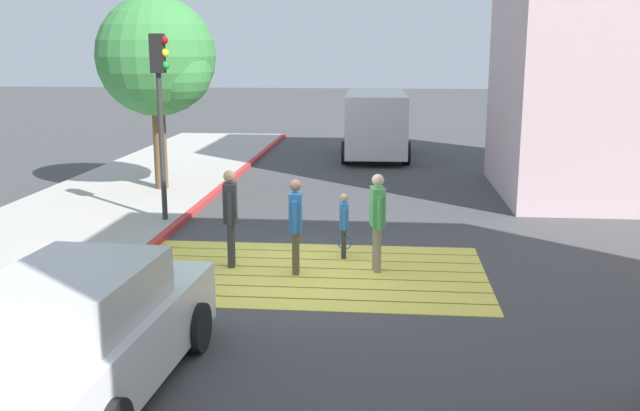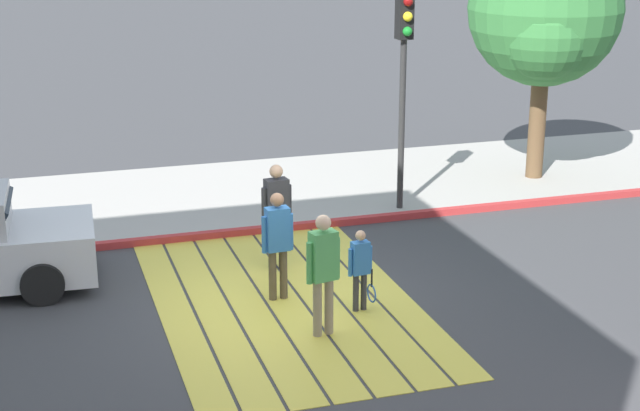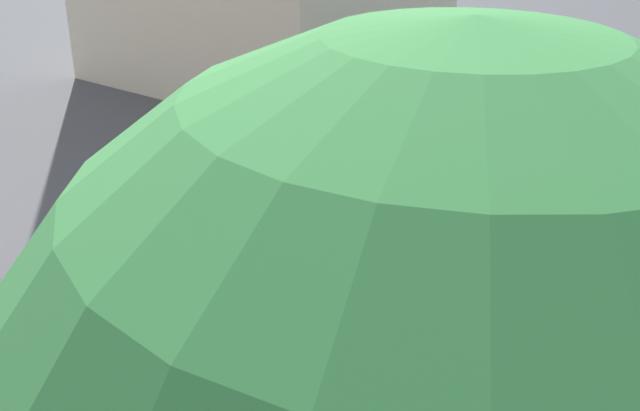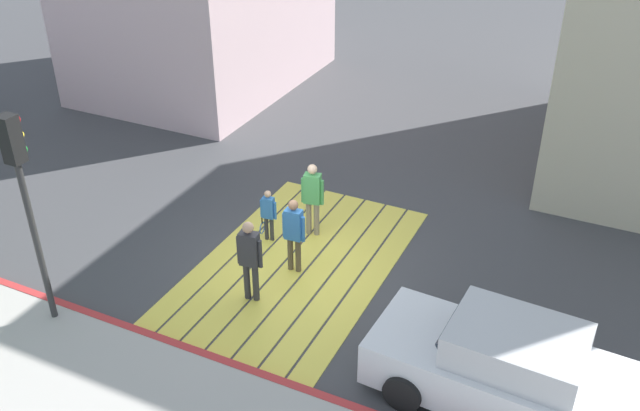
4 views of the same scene
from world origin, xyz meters
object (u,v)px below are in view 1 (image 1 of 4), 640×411
at_px(van_down_street, 376,123).
at_px(pedestrian_adult_trailing, 296,220).
at_px(street_tree, 159,60).
at_px(pedestrian_adult_side, 377,215).
at_px(traffic_light_corner, 160,90).
at_px(pedestrian_adult_lead, 230,211).
at_px(car_parked_near_curb, 84,335).
at_px(pedestrian_child_with_racket, 344,222).

distance_m(van_down_street, pedestrian_adult_trailing, 14.16).
bearing_deg(van_down_street, pedestrian_adult_trailing, -94.65).
bearing_deg(street_tree, pedestrian_adult_trailing, -56.82).
relative_size(van_down_street, pedestrian_adult_side, 2.95).
height_order(van_down_street, street_tree, street_tree).
height_order(traffic_light_corner, pedestrian_adult_lead, traffic_light_corner).
height_order(van_down_street, pedestrian_adult_side, van_down_street).
bearing_deg(pedestrian_adult_side, street_tree, 131.82).
relative_size(car_parked_near_curb, van_down_street, 0.84).
distance_m(pedestrian_adult_lead, pedestrian_adult_side, 2.66).
height_order(street_tree, pedestrian_child_with_racket, street_tree).
bearing_deg(traffic_light_corner, pedestrian_adult_lead, -54.52).
relative_size(car_parked_near_curb, pedestrian_adult_side, 2.47).
bearing_deg(pedestrian_child_with_racket, van_down_street, 88.43).
xyz_separation_m(pedestrian_adult_trailing, pedestrian_adult_side, (1.43, 0.27, 0.04)).
height_order(pedestrian_adult_trailing, pedestrian_child_with_racket, pedestrian_adult_trailing).
height_order(van_down_street, pedestrian_child_with_racket, van_down_street).
distance_m(car_parked_near_curb, pedestrian_adult_trailing, 5.11).
xyz_separation_m(traffic_light_corner, pedestrian_child_with_racket, (4.20, -2.32, -2.33)).
bearing_deg(pedestrian_adult_lead, van_down_street, 80.22).
relative_size(pedestrian_adult_lead, pedestrian_child_with_racket, 1.42).
bearing_deg(street_tree, pedestrian_child_with_racket, -47.85).
bearing_deg(traffic_light_corner, pedestrian_child_with_racket, -28.90).
bearing_deg(pedestrian_adult_lead, traffic_light_corner, 125.48).
bearing_deg(pedestrian_adult_trailing, pedestrian_adult_lead, 165.70).
bearing_deg(street_tree, pedestrian_adult_side, -48.18).
xyz_separation_m(car_parked_near_curb, pedestrian_adult_side, (3.26, 5.03, 0.30)).
distance_m(traffic_light_corner, pedestrian_adult_trailing, 5.21).
distance_m(traffic_light_corner, pedestrian_child_with_racket, 5.33).
xyz_separation_m(van_down_street, pedestrian_child_with_racket, (-0.36, -13.06, -0.56)).
xyz_separation_m(car_parked_near_curb, van_down_street, (2.98, 18.87, 0.54)).
height_order(street_tree, pedestrian_adult_trailing, street_tree).
bearing_deg(traffic_light_corner, pedestrian_adult_side, -32.65).
relative_size(pedestrian_adult_trailing, pedestrian_adult_side, 0.96).
bearing_deg(pedestrian_child_with_racket, pedestrian_adult_side, -50.75).
distance_m(pedestrian_adult_side, pedestrian_child_with_racket, 1.06).
height_order(traffic_light_corner, pedestrian_child_with_racket, traffic_light_corner).
bearing_deg(pedestrian_adult_side, pedestrian_adult_lead, 179.11).
height_order(van_down_street, pedestrian_adult_trailing, van_down_street).
relative_size(van_down_street, traffic_light_corner, 1.24).
bearing_deg(pedestrian_adult_side, pedestrian_adult_trailing, -169.20).
bearing_deg(car_parked_near_curb, pedestrian_child_with_racket, 65.73).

